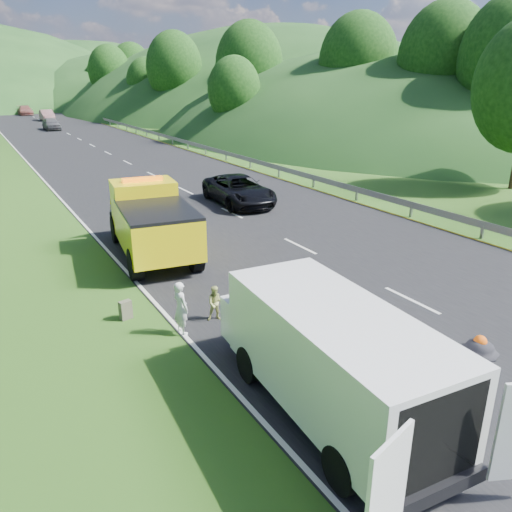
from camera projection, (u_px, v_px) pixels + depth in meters
ground at (294, 298)px, 15.55m from camera, size 320.00×320.00×0.00m
road_surface at (92, 145)px, 49.50m from camera, size 14.00×200.00×0.02m
guardrail at (128, 131)px, 63.11m from camera, size 0.06×140.00×1.52m
tree_line_right at (196, 122)px, 75.21m from camera, size 14.00×140.00×14.00m
hills_backdrop at (20, 103)px, 128.18m from camera, size 201.00×288.60×44.00m
tow_truck at (151, 221)px, 18.84m from camera, size 3.22×6.78×2.80m
white_van at (330, 354)px, 9.86m from camera, size 3.66×6.85×2.37m
woman at (182, 333)px, 13.41m from camera, size 0.48×0.60×1.47m
child at (216, 320)px, 14.12m from camera, size 0.60×0.53×1.02m
worker at (465, 428)px, 9.80m from camera, size 1.26×0.73×1.94m
suitcase at (126, 310)px, 14.12m from camera, size 0.38×0.26×0.55m
spare_tire at (392, 421)px, 10.01m from camera, size 0.74×0.74×0.20m
passing_suv at (239, 204)px, 26.92m from camera, size 2.87×5.57×1.50m
dist_car_a at (52, 130)px, 63.66m from camera, size 1.83×4.54×1.55m
dist_car_b at (48, 121)px, 76.99m from camera, size 1.69×4.86×1.60m
dist_car_c at (26, 115)px, 87.84m from camera, size 2.19×5.38×1.56m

